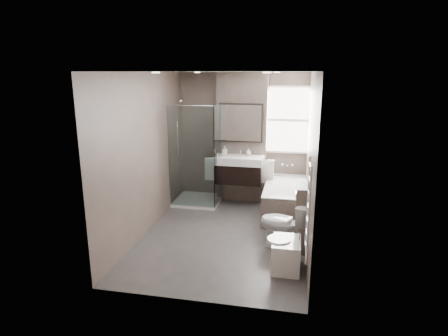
% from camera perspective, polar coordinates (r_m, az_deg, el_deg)
% --- Properties ---
extents(room, '(2.70, 3.90, 2.70)m').
position_cam_1_polar(room, '(5.86, 0.19, 1.66)').
color(room, '#44403E').
rests_on(room, ground).
extents(vanity_pier, '(1.00, 0.25, 2.60)m').
position_cam_1_polar(vanity_pier, '(7.57, 2.76, 4.57)').
color(vanity_pier, '#60524B').
rests_on(vanity_pier, ground).
extents(vanity, '(0.95, 0.47, 0.66)m').
position_cam_1_polar(vanity, '(7.35, 2.30, -0.19)').
color(vanity, black).
rests_on(vanity, vanity_pier).
extents(mirror_cabinet, '(0.86, 0.08, 0.76)m').
position_cam_1_polar(mirror_cabinet, '(7.36, 2.60, 6.88)').
color(mirror_cabinet, black).
rests_on(mirror_cabinet, vanity_pier).
extents(towel_left, '(0.24, 0.06, 0.44)m').
position_cam_1_polar(towel_left, '(7.44, -1.99, -0.17)').
color(towel_left, white).
rests_on(towel_left, vanity_pier).
extents(towel_right, '(0.24, 0.06, 0.44)m').
position_cam_1_polar(towel_right, '(7.28, 6.63, -0.60)').
color(towel_right, white).
rests_on(towel_right, vanity_pier).
extents(shower_enclosure, '(0.90, 0.90, 2.00)m').
position_cam_1_polar(shower_enclosure, '(7.50, -3.49, -1.89)').
color(shower_enclosure, white).
rests_on(shower_enclosure, ground).
extents(bathtub, '(0.75, 1.60, 0.57)m').
position_cam_1_polar(bathtub, '(7.09, 9.29, -4.53)').
color(bathtub, '#60524B').
rests_on(bathtub, ground).
extents(window, '(0.98, 0.06, 1.33)m').
position_cam_1_polar(window, '(7.54, 9.74, 7.22)').
color(window, white).
rests_on(window, room).
extents(toilet, '(0.84, 0.61, 0.77)m').
position_cam_1_polar(toilet, '(5.76, 9.23, -8.36)').
color(toilet, white).
rests_on(toilet, ground).
extents(cistern_box, '(0.19, 0.55, 1.00)m').
position_cam_1_polar(cistern_box, '(5.75, 11.70, -7.23)').
color(cistern_box, '#60524B').
rests_on(cistern_box, ground).
extents(bidet, '(0.45, 0.52, 0.54)m').
position_cam_1_polar(bidet, '(5.23, 9.37, -12.78)').
color(bidet, white).
rests_on(bidet, ground).
extents(towel_radiator, '(0.03, 0.49, 1.10)m').
position_cam_1_polar(towel_radiator, '(4.27, 12.72, -6.13)').
color(towel_radiator, silver).
rests_on(towel_radiator, room).
extents(soap_bottle_a, '(0.08, 0.09, 0.19)m').
position_cam_1_polar(soap_bottle_a, '(7.33, 0.13, 2.62)').
color(soap_bottle_a, white).
rests_on(soap_bottle_a, vanity).
extents(soap_bottle_b, '(0.11, 0.11, 0.14)m').
position_cam_1_polar(soap_bottle_b, '(7.38, 3.74, 2.46)').
color(soap_bottle_b, white).
rests_on(soap_bottle_b, vanity).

